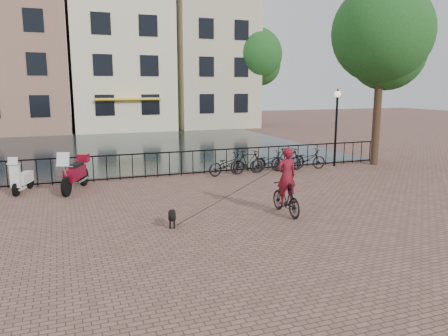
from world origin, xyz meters
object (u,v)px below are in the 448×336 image
object	(u,v)px
scooter	(22,173)
cyclist	(286,185)
motorcycle	(75,169)
lamp_post	(337,115)
dog	(172,218)

from	to	relation	value
scooter	cyclist	bearing A→B (deg)	-19.13
motorcycle	scooter	bearing A→B (deg)	-170.77
lamp_post	dog	size ratio (longest dim) A/B	4.53
cyclist	dog	world-z (taller)	cyclist
lamp_post	motorcycle	bearing A→B (deg)	-175.75
lamp_post	scooter	world-z (taller)	lamp_post
cyclist	dog	size ratio (longest dim) A/B	2.99
lamp_post	dog	bearing A→B (deg)	-146.88
motorcycle	scooter	size ratio (longest dim) A/B	1.43
motorcycle	lamp_post	bearing A→B (deg)	27.24
motorcycle	scooter	world-z (taller)	motorcycle
dog	lamp_post	bearing A→B (deg)	46.67
lamp_post	scooter	xyz separation A→B (m)	(-13.12, -0.42, -1.69)
lamp_post	motorcycle	distance (m)	11.55
cyclist	motorcycle	size ratio (longest dim) A/B	1.04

